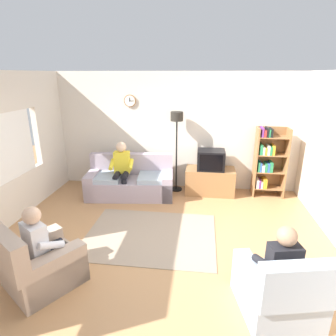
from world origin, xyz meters
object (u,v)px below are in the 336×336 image
at_px(armchair_near_window, 40,265).
at_px(person_in_right_armchair, 278,263).
at_px(armchair_near_bookshelf, 279,291).
at_px(tv, 211,160).
at_px(person_on_couch, 121,167).
at_px(couch, 131,182).
at_px(floor_lamp, 177,130).
at_px(tv_stand, 210,181).
at_px(bookshelf, 268,161).
at_px(person_in_left_armchair, 43,241).

bearing_deg(armchair_near_window, person_in_right_armchair, 0.08).
relative_size(armchair_near_bookshelf, person_in_right_armchair, 0.92).
relative_size(tv, armchair_near_bookshelf, 0.58).
bearing_deg(tv, person_on_couch, -167.88).
relative_size(couch, floor_lamp, 1.07).
xyz_separation_m(tv, person_in_right_armchair, (0.71, -3.27, -0.21)).
relative_size(tv_stand, person_on_couch, 0.89).
relative_size(tv, bookshelf, 0.38).
height_order(couch, armchair_near_window, same).
bearing_deg(tv, armchair_near_bookshelf, -77.69).
xyz_separation_m(tv_stand, floor_lamp, (-0.79, 0.10, 1.15)).
height_order(tv_stand, floor_lamp, floor_lamp).
bearing_deg(armchair_near_window, couch, 81.64).
height_order(tv, person_on_couch, person_on_couch).
xyz_separation_m(tv, floor_lamp, (-0.79, 0.12, 0.63)).
xyz_separation_m(floor_lamp, armchair_near_window, (-1.43, -3.40, -1.16)).
height_order(person_on_couch, person_in_left_armchair, person_on_couch).
relative_size(floor_lamp, armchair_near_window, 1.57).
height_order(person_in_left_armchair, person_in_right_armchair, same).
relative_size(armchair_near_bookshelf, person_in_left_armchair, 0.92).
relative_size(bookshelf, floor_lamp, 0.85).
height_order(tv_stand, person_in_right_armchair, person_in_right_armchair).
relative_size(couch, tv_stand, 1.80).
relative_size(armchair_near_window, person_in_left_armchair, 1.05).
bearing_deg(person_in_right_armchair, floor_lamp, 113.84).
relative_size(armchair_near_window, person_on_couch, 0.95).
height_order(bookshelf, armchair_near_window, bookshelf).
bearing_deg(person_on_couch, person_in_right_armchair, -47.03).
height_order(armchair_near_window, person_in_right_armchair, person_in_right_armchair).
bearing_deg(tv_stand, armchair_near_window, -123.91).
bearing_deg(couch, person_on_couch, -145.94).
bearing_deg(person_in_left_armchair, floor_lamp, 67.43).
bearing_deg(armchair_near_window, person_in_left_armchair, 56.08).
xyz_separation_m(armchair_near_bookshelf, person_on_couch, (-2.68, 2.94, 0.41)).
xyz_separation_m(floor_lamp, person_in_left_armchair, (-1.38, -3.32, -0.85)).
bearing_deg(tv, armchair_near_window, -124.11).
relative_size(tv, person_on_couch, 0.48).
height_order(floor_lamp, armchair_near_window, floor_lamp).
height_order(couch, person_in_right_armchair, person_in_right_armchair).
xyz_separation_m(tv, person_in_left_armchair, (-2.17, -3.20, -0.21)).
bearing_deg(tv_stand, tv, -90.00).
height_order(couch, person_in_left_armchair, person_in_left_armchair).
bearing_deg(person_on_couch, couch, 34.06).
bearing_deg(tv, tv_stand, 90.00).
bearing_deg(couch, tv, 9.81).
bearing_deg(person_in_left_armchair, tv_stand, 56.09).
bearing_deg(person_on_couch, armchair_near_bookshelf, -47.69).
bearing_deg(floor_lamp, person_in_left_armchair, -112.57).
bearing_deg(bookshelf, couch, -172.48).
bearing_deg(bookshelf, person_in_left_armchair, -136.03).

